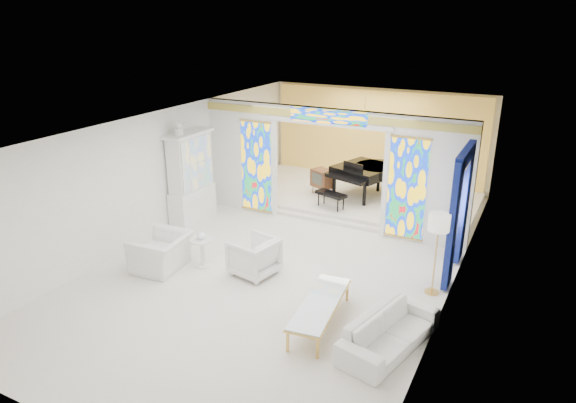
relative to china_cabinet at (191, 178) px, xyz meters
The scene contains 24 objects.
floor 3.47m from the china_cabinet, 10.50° to the right, with size 12.00×12.00×0.00m, color white.
ceiling 3.75m from the china_cabinet, 10.50° to the right, with size 7.00×12.00×0.02m, color silver.
wall_back 6.30m from the china_cabinet, 59.24° to the left, with size 7.00×0.02×3.00m, color white.
wall_front 7.35m from the china_cabinet, 64.01° to the right, with size 7.00×0.02×3.00m, color white.
wall_left 0.74m from the china_cabinet, 115.42° to the right, with size 0.02×12.00×3.00m, color white.
wall_right 6.75m from the china_cabinet, ahead, with size 0.02×12.00×3.00m, color white.
partition_wall 3.54m from the china_cabinet, 23.50° to the left, with size 7.00×0.22×3.00m.
stained_glass_left 1.76m from the china_cabinet, 47.47° to the left, with size 0.90×0.04×2.40m, color gold.
stained_glass_right 5.41m from the china_cabinet, 13.85° to the left, with size 0.90×0.04×2.40m, color gold.
stained_glass_transom 3.84m from the china_cabinet, 21.91° to the left, with size 2.00×0.04×0.34m, color gold.
alcove_platform 4.88m from the china_cabinet, 47.45° to the left, with size 6.80×3.80×0.18m, color white.
gold_curtain_back 6.19m from the china_cabinet, 58.67° to the left, with size 6.70×0.10×2.90m, color #FDCC58.
chandelier 5.02m from the china_cabinet, 44.89° to the left, with size 0.48×0.48×0.30m, color gold.
blue_drapes 6.63m from the china_cabinet, ahead, with size 0.14×1.85×2.65m.
china_cabinet is the anchor object (origin of this frame).
armchair_left 2.82m from the china_cabinet, 67.15° to the right, with size 1.16×1.01×0.75m, color white.
armchair_right 3.53m from the china_cabinet, 31.87° to the right, with size 0.86×0.88×0.80m, color silver.
sofa 6.91m from the china_cabinet, 25.84° to the right, with size 2.03×0.79×0.59m, color white.
side_table 2.77m from the china_cabinet, 48.95° to the right, with size 0.53×0.53×0.63m.
vase 2.70m from the china_cabinet, 48.95° to the right, with size 0.20×0.20×0.20m, color white.
coffee_table 5.74m from the china_cabinet, 30.63° to the right, with size 0.83×2.05×0.44m.
floor_lamp 6.48m from the china_cabinet, ahead, with size 0.52×0.52×1.65m.
grand_piano 5.07m from the china_cabinet, 44.23° to the left, with size 2.21×2.81×1.08m.
tv_console 3.88m from the china_cabinet, 51.84° to the left, with size 0.75×0.65×0.73m.
Camera 1 is at (4.69, -9.45, 5.15)m, focal length 32.00 mm.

